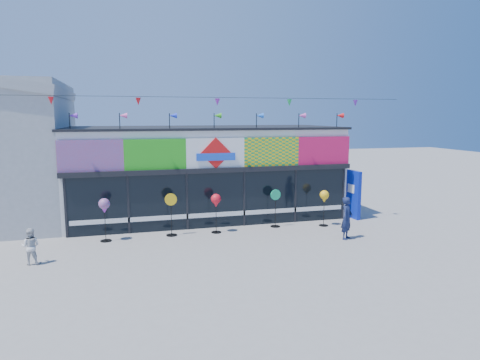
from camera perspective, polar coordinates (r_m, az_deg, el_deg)
name	(u,v)px	position (r m, az deg, el deg)	size (l,w,h in m)	color
ground	(237,252)	(14.72, -0.40, -9.62)	(80.00, 80.00, 0.00)	gray
kite_shop	(205,171)	(19.96, -4.74, 1.20)	(16.00, 5.70, 5.31)	silver
blue_sign	(353,194)	(19.99, 14.78, -1.83)	(0.25, 1.09, 2.16)	#0B22A9
spinner_0	(104,207)	(16.42, -17.63, -3.44)	(0.41, 0.41, 1.62)	black
spinner_1	(171,213)	(16.69, -9.17, -4.43)	(0.47, 0.42, 1.66)	black
spinner_2	(216,202)	(16.84, -3.22, -2.91)	(0.40, 0.40, 1.56)	black
spinner_3	(275,207)	(17.84, 4.75, -3.62)	(0.45, 0.40, 1.58)	black
spinner_4	(324,197)	(18.21, 11.17, -2.30)	(0.38, 0.38, 1.52)	black
adult_man	(347,218)	(16.55, 14.08, -4.95)	(0.58, 0.38, 1.60)	#151E43
child	(31,246)	(14.94, -26.14, -7.94)	(0.56, 0.32, 1.15)	silver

